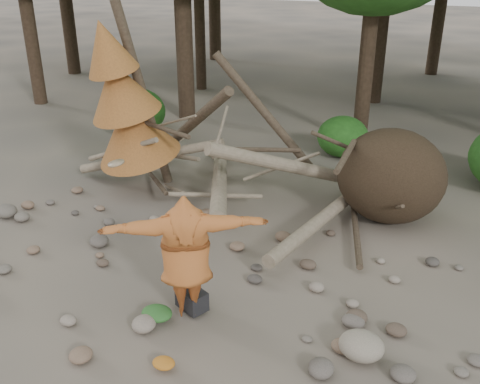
% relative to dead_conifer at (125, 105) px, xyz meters
% --- Properties ---
extents(ground, '(120.00, 120.00, 0.00)m').
position_rel_dead_conifer_xyz_m(ground, '(3.12, -3.37, -2.11)').
color(ground, '#514C44').
rests_on(ground, ground).
extents(deadfall_pile, '(8.55, 5.24, 3.30)m').
position_rel_dead_conifer_xyz_m(deadfall_pile, '(5.13, 0.87, -1.16)').
color(deadfall_pile, '#332619').
rests_on(deadfall_pile, ground).
extents(dead_conifer, '(2.06, 2.16, 4.35)m').
position_rel_dead_conifer_xyz_m(dead_conifer, '(0.00, 0.00, 0.00)').
color(dead_conifer, '#4C3F30').
rests_on(dead_conifer, ground).
extents(bush_left, '(1.80, 1.80, 1.44)m').
position_rel_dead_conifer_xyz_m(bush_left, '(-2.38, 3.83, -1.39)').
color(bush_left, '#1C4E15').
rests_on(bush_left, ground).
extents(bush_mid, '(1.40, 1.40, 1.12)m').
position_rel_dead_conifer_xyz_m(bush_mid, '(3.92, 4.43, -1.55)').
color(bush_mid, '#26631C').
rests_on(bush_mid, ground).
extents(frisbee_thrower, '(2.52, 1.79, 2.28)m').
position_rel_dead_conifer_xyz_m(frisbee_thrower, '(3.45, -3.62, -1.05)').
color(frisbee_thrower, '#B05D27').
rests_on(frisbee_thrower, ground).
extents(backpack, '(0.56, 0.49, 0.32)m').
position_rel_dead_conifer_xyz_m(backpack, '(3.46, -3.51, -1.95)').
color(backpack, black).
rests_on(backpack, ground).
extents(cloth_green, '(0.49, 0.41, 0.18)m').
position_rel_dead_conifer_xyz_m(cloth_green, '(3.09, -3.95, -2.02)').
color(cloth_green, '#2A6026').
rests_on(cloth_green, ground).
extents(cloth_orange, '(0.32, 0.26, 0.12)m').
position_rel_dead_conifer_xyz_m(cloth_orange, '(3.72, -4.81, -2.05)').
color(cloth_orange, '#B2691E').
rests_on(cloth_orange, ground).
extents(boulder_mid_right, '(0.63, 0.57, 0.38)m').
position_rel_dead_conifer_xyz_m(boulder_mid_right, '(6.10, -3.51, -1.92)').
color(boulder_mid_right, gray).
rests_on(boulder_mid_right, ground).
extents(boulder_mid_left, '(0.47, 0.43, 0.28)m').
position_rel_dead_conifer_xyz_m(boulder_mid_left, '(-1.73, -2.17, -1.97)').
color(boulder_mid_left, '#645E54').
rests_on(boulder_mid_left, ground).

